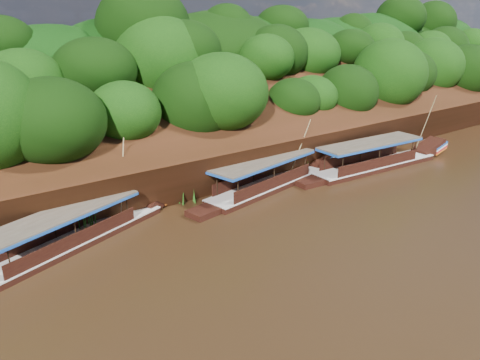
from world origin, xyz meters
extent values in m
plane|color=black|center=(0.00, 0.00, 0.00)|extent=(160.00, 160.00, 0.00)
cube|color=black|center=(0.00, 16.00, 3.50)|extent=(120.00, 16.12, 13.64)
cube|color=black|center=(0.00, 26.00, 0.00)|extent=(120.00, 24.00, 12.00)
ellipsoid|color=#143709|center=(-6.00, 15.00, 3.50)|extent=(18.00, 8.00, 6.40)
ellipsoid|color=#143709|center=(0.00, 23.00, 9.20)|extent=(24.00, 11.00, 8.40)
ellipsoid|color=#143709|center=(24.00, 14.50, 3.40)|extent=(18.00, 8.00, 6.00)
ellipsoid|color=#143709|center=(34.00, 22.00, 8.80)|extent=(22.00, 10.00, 8.00)
cube|color=black|center=(12.75, 6.46, 0.00)|extent=(13.82, 3.27, 0.96)
cube|color=silver|center=(12.75, 6.46, 0.46)|extent=(13.83, 3.34, 0.11)
cube|color=black|center=(20.44, 5.94, 0.75)|extent=(3.34, 1.98, 1.87)
cube|color=#1A4FAB|center=(21.29, 5.89, 1.07)|extent=(1.80, 1.94, 0.69)
cube|color=red|center=(21.29, 5.89, 0.71)|extent=(1.80, 1.94, 0.69)
cube|color=#504538|center=(11.90, 6.52, 2.58)|extent=(10.88, 3.42, 0.13)
cube|color=#1A4FAB|center=(11.90, 6.52, 2.45)|extent=(10.88, 3.42, 0.19)
cylinder|color=tan|center=(18.59, 5.53, 3.57)|extent=(1.22, 2.17, 5.73)
cube|color=black|center=(1.71, 8.37, 0.00)|extent=(12.93, 4.62, 0.95)
cube|color=silver|center=(1.71, 8.37, 0.46)|extent=(12.95, 4.69, 0.11)
cube|color=black|center=(8.74, 9.68, 0.74)|extent=(3.29, 2.27, 1.79)
cube|color=#1A4FAB|center=(9.52, 9.83, 1.06)|extent=(1.87, 2.07, 0.65)
cube|color=red|center=(9.52, 9.83, 0.70)|extent=(1.87, 2.07, 0.65)
cube|color=#504538|center=(0.92, 8.23, 2.56)|extent=(10.28, 4.46, 0.13)
cube|color=#1A4FAB|center=(0.92, 8.23, 2.43)|extent=(10.28, 4.46, 0.19)
cylinder|color=tan|center=(4.95, 8.33, 2.94)|extent=(0.83, 1.38, 4.73)
cube|color=black|center=(-14.04, 8.04, 0.00)|extent=(12.59, 6.37, 0.86)
cube|color=silver|center=(-14.04, 8.04, 0.41)|extent=(12.61, 6.43, 0.10)
cube|color=black|center=(-7.37, 10.51, 0.67)|extent=(3.34, 2.51, 1.70)
cube|color=#1A4FAB|center=(-6.63, 10.79, 0.96)|extent=(2.03, 2.08, 0.63)
cube|color=red|center=(-6.63, 10.79, 0.63)|extent=(2.03, 2.08, 0.63)
cube|color=#504538|center=(-14.78, 7.77, 2.31)|extent=(10.13, 5.71, 0.11)
cube|color=#1A4FAB|center=(-14.78, 7.77, 2.19)|extent=(10.13, 5.71, 0.17)
cylinder|color=tan|center=(-10.38, 9.19, 3.13)|extent=(1.14, 0.98, 5.23)
cone|color=#245B16|center=(-12.91, 9.12, 1.00)|extent=(1.50, 1.50, 1.99)
cone|color=#245B16|center=(-5.11, 9.80, 0.69)|extent=(1.50, 1.50, 1.39)
cone|color=#245B16|center=(0.70, 9.89, 0.75)|extent=(1.50, 1.50, 1.50)
cone|color=#245B16|center=(6.99, 9.82, 0.89)|extent=(1.50, 1.50, 1.78)
cone|color=#245B16|center=(14.02, 8.93, 0.75)|extent=(1.50, 1.50, 1.50)
cone|color=#245B16|center=(19.15, 9.96, 0.78)|extent=(1.50, 1.50, 1.56)
camera|label=1|loc=(-21.66, -18.55, 13.22)|focal=35.00mm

